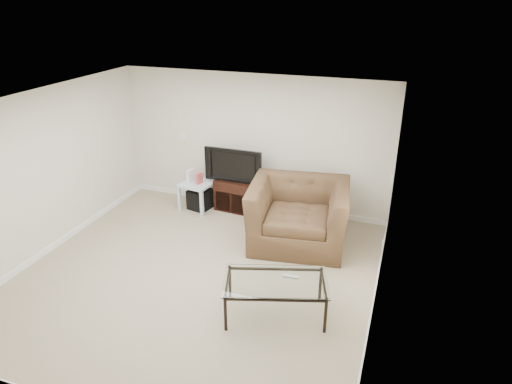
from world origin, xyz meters
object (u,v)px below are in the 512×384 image
(tv_stand, at_px, (236,194))
(side_table, at_px, (198,195))
(television, at_px, (235,164))
(coffee_table, at_px, (275,298))
(recliner, at_px, (299,205))
(subwoofer, at_px, (200,199))

(tv_stand, bearing_deg, side_table, -156.55)
(television, bearing_deg, tv_stand, 85.54)
(television, height_order, coffee_table, television)
(tv_stand, bearing_deg, recliner, -26.04)
(recliner, bearing_deg, tv_stand, 140.95)
(tv_stand, xyz_separation_m, coffee_table, (1.59, -2.72, -0.05))
(recliner, bearing_deg, subwoofer, 154.93)
(recliner, bearing_deg, side_table, 155.64)
(television, relative_size, side_table, 1.84)
(subwoofer, height_order, coffee_table, coffee_table)
(television, distance_m, coffee_table, 3.19)
(television, relative_size, coffee_table, 0.78)
(side_table, distance_m, recliner, 2.22)
(television, bearing_deg, coffee_table, -58.85)
(subwoofer, distance_m, recliner, 2.21)
(side_table, relative_size, coffee_table, 0.42)
(tv_stand, distance_m, subwoofer, 0.70)
(tv_stand, xyz_separation_m, subwoofer, (-0.65, -0.21, -0.11))
(television, xyz_separation_m, side_table, (-0.69, -0.20, -0.65))
(subwoofer, relative_size, recliner, 0.24)
(subwoofer, distance_m, coffee_table, 3.36)
(side_table, bearing_deg, tv_stand, 18.43)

